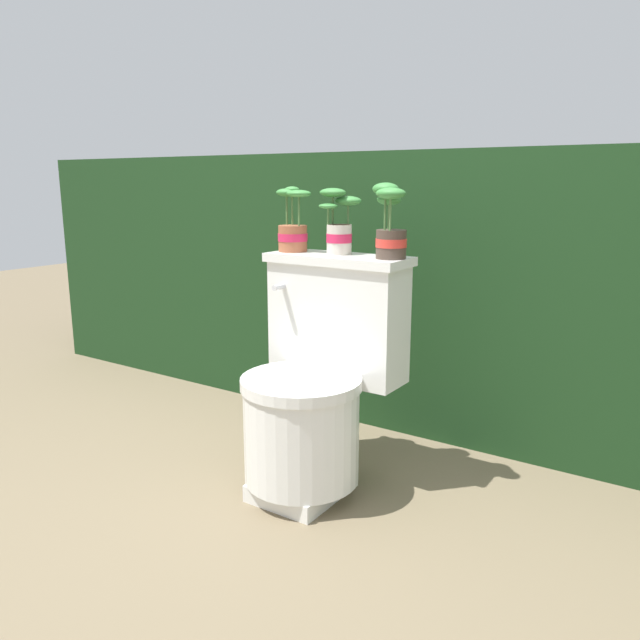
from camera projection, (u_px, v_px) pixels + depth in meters
ground_plane at (295, 484)px, 2.19m from camera, size 12.00×12.00×0.00m
hedge_backdrop at (415, 285)px, 2.83m from camera, size 4.25×0.64×1.16m
toilet at (316, 386)px, 2.12m from camera, size 0.50×0.52×0.79m
potted_plant_left at (293, 228)px, 2.22m from camera, size 0.17×0.11×0.23m
potted_plant_midleft at (339, 225)px, 2.14m from camera, size 0.14×0.12×0.22m
potted_plant_middle at (390, 226)px, 2.00m from camera, size 0.12×0.13×0.24m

